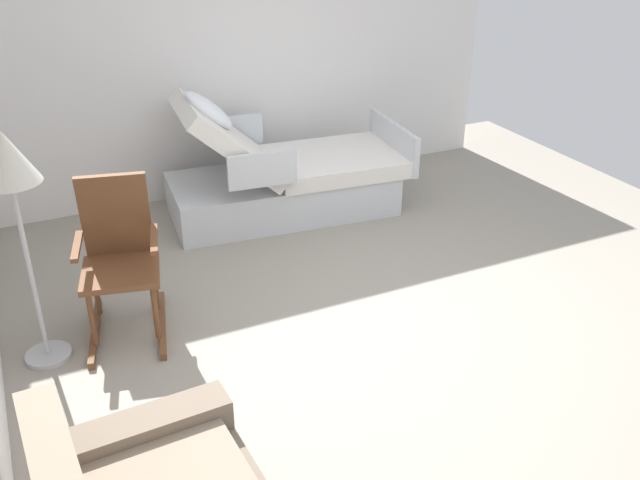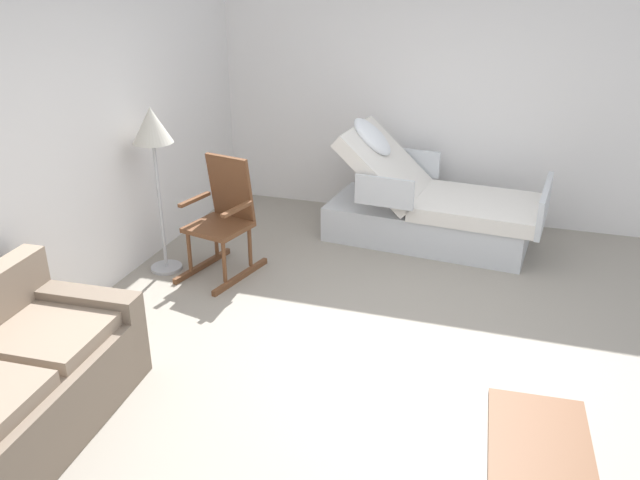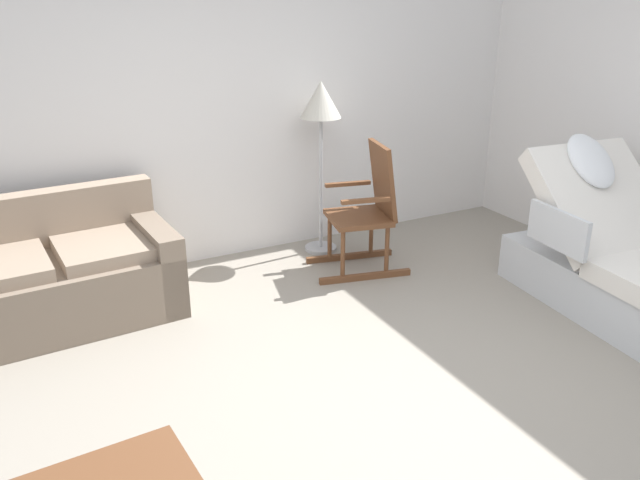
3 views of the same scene
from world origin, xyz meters
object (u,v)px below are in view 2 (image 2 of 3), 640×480
(floor_lamp, at_px, (153,137))
(rocking_chair, at_px, (223,219))
(hospital_bed, at_px, (430,210))
(couch, at_px, (8,391))

(floor_lamp, bearing_deg, rocking_chair, -74.73)
(floor_lamp, bearing_deg, hospital_bed, -57.53)
(couch, distance_m, floor_lamp, 2.43)
(hospital_bed, xyz_separation_m, floor_lamp, (-1.38, 2.16, 0.91))
(rocking_chair, distance_m, floor_lamp, 0.91)
(hospital_bed, xyz_separation_m, rocking_chair, (-1.23, 1.63, 0.18))
(couch, xyz_separation_m, rocking_chair, (2.37, -0.25, 0.20))
(hospital_bed, bearing_deg, couch, 152.46)
(hospital_bed, xyz_separation_m, couch, (-3.60, 1.88, -0.01))
(hospital_bed, bearing_deg, floor_lamp, 122.47)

